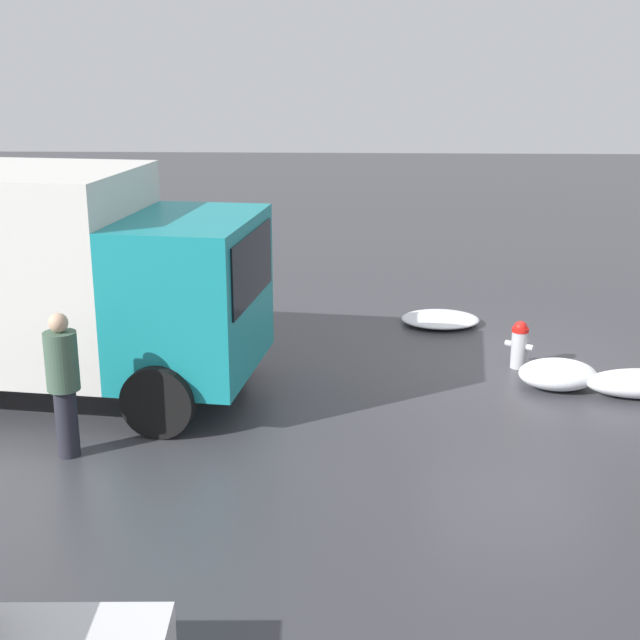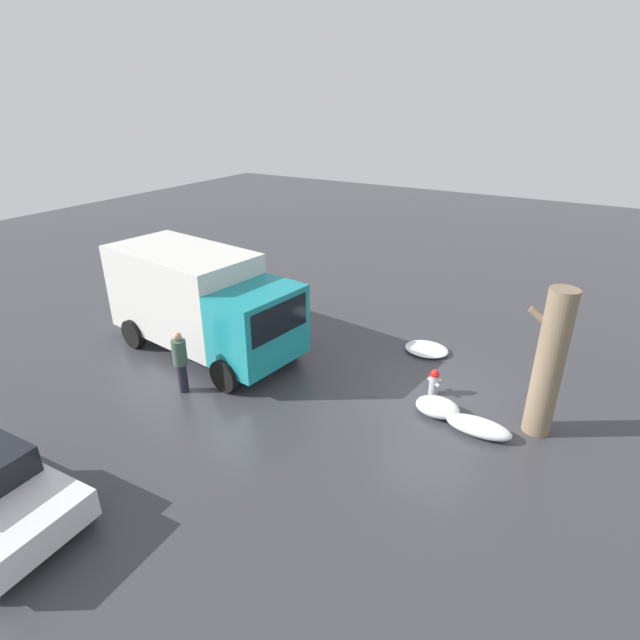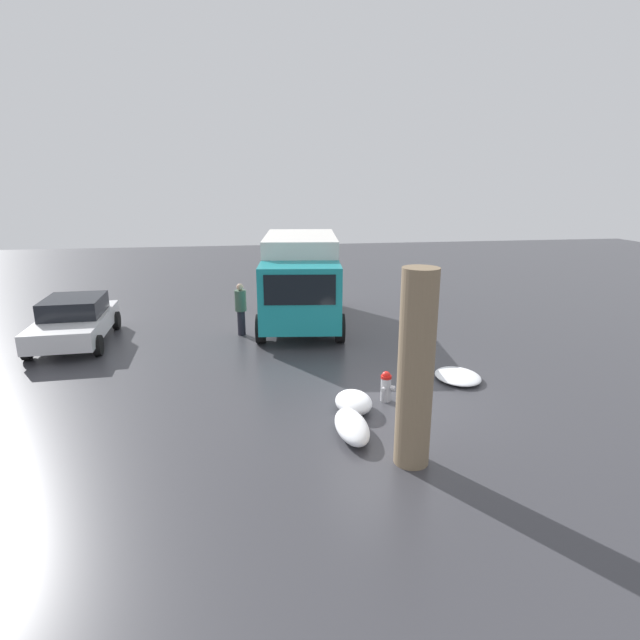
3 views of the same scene
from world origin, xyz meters
name	(u,v)px [view 1 (image 1 of 3)]	position (x,y,z in m)	size (l,w,h in m)	color
ground_plane	(518,367)	(0.00, 0.00, 0.00)	(60.00, 60.00, 0.00)	#38383D
fire_hydrant	(520,344)	(0.00, 0.00, 0.37)	(0.41, 0.37, 0.72)	#B7B7BC
delivery_truck	(19,273)	(6.92, 1.14, 1.65)	(6.40, 3.34, 3.04)	teal
pedestrian	(63,379)	(5.71, 3.24, 0.93)	(0.37, 0.37, 1.71)	#23232D
snow_pile_by_hydrant	(558,374)	(-0.39, 0.84, 0.20)	(1.07, 0.80, 0.41)	white
snow_pile_curbside	(440,319)	(0.96, -2.17, 0.09)	(1.33, 1.12, 0.18)	white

